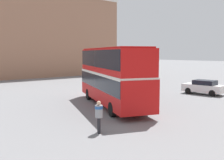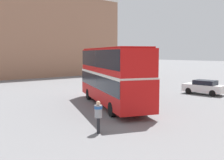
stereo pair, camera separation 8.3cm
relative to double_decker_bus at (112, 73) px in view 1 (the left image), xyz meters
The scene contains 5 objects.
ground_plane 2.95m from the double_decker_bus, 142.25° to the left, with size 240.00×240.00×0.00m, color slate.
building_row_left 31.35m from the double_decker_bus, 165.77° to the left, with size 8.40×29.92×15.12m.
double_decker_bus is the anchor object (origin of this frame).
pedestrian_foreground 7.46m from the double_decker_bus, 44.62° to the right, with size 0.58×0.58×1.73m.
parked_car_kerb_near 11.29m from the double_decker_bus, 82.90° to the left, with size 4.26×2.29×1.48m.
Camera 1 is at (17.17, -13.93, 4.23)m, focal length 42.00 mm.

